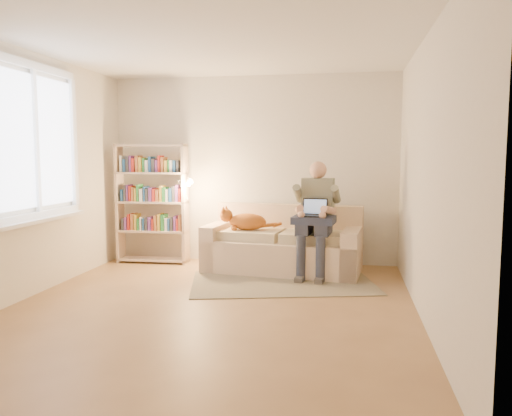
% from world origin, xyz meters
% --- Properties ---
extents(floor, '(4.50, 4.50, 0.00)m').
position_xyz_m(floor, '(0.00, 0.00, 0.00)').
color(floor, olive).
rests_on(floor, ground).
extents(ceiling, '(4.00, 4.50, 0.02)m').
position_xyz_m(ceiling, '(0.00, 0.00, 2.60)').
color(ceiling, white).
rests_on(ceiling, wall_back).
extents(wall_left, '(0.02, 4.50, 2.60)m').
position_xyz_m(wall_left, '(-2.00, 0.00, 1.30)').
color(wall_left, silver).
rests_on(wall_left, floor).
extents(wall_right, '(0.02, 4.50, 2.60)m').
position_xyz_m(wall_right, '(2.00, 0.00, 1.30)').
color(wall_right, silver).
rests_on(wall_right, floor).
extents(wall_back, '(4.00, 0.02, 2.60)m').
position_xyz_m(wall_back, '(0.00, 2.25, 1.30)').
color(wall_back, silver).
rests_on(wall_back, floor).
extents(wall_front, '(4.00, 0.02, 2.60)m').
position_xyz_m(wall_front, '(0.00, -2.25, 1.30)').
color(wall_front, silver).
rests_on(wall_front, floor).
extents(window, '(0.12, 1.52, 1.69)m').
position_xyz_m(window, '(-1.95, 0.20, 1.38)').
color(window, white).
rests_on(window, wall_left).
extents(sofa, '(2.07, 1.10, 0.84)m').
position_xyz_m(sofa, '(0.50, 1.74, 0.31)').
color(sofa, beige).
rests_on(sofa, floor).
extents(person, '(0.45, 0.67, 1.43)m').
position_xyz_m(person, '(0.93, 1.54, 0.80)').
color(person, gray).
rests_on(person, sofa).
extents(cat, '(0.75, 0.31, 0.27)m').
position_xyz_m(cat, '(0.01, 1.67, 0.65)').
color(cat, orange).
rests_on(cat, sofa).
extents(blanket, '(0.54, 0.46, 0.09)m').
position_xyz_m(blanket, '(0.91, 1.41, 0.72)').
color(blanket, '#272D44').
rests_on(blanket, person).
extents(laptop, '(0.33, 0.28, 0.27)m').
position_xyz_m(laptop, '(0.91, 1.42, 0.82)').
color(laptop, black).
rests_on(laptop, blanket).
extents(bookshelf, '(1.11, 0.30, 1.66)m').
position_xyz_m(bookshelf, '(-1.36, 1.90, 0.92)').
color(bookshelf, beige).
rests_on(bookshelf, floor).
extents(rug, '(2.36, 1.73, 0.01)m').
position_xyz_m(rug, '(0.58, 1.08, 0.01)').
color(rug, '#7E735B').
rests_on(rug, floor).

